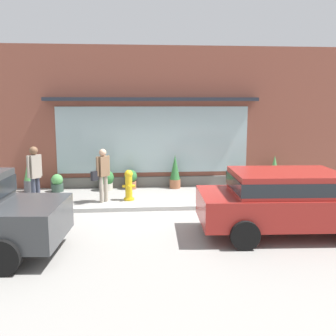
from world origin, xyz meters
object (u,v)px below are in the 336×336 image
at_px(potted_plant_window_left, 241,179).
at_px(potted_plant_low_front, 106,180).
at_px(pedestrian_passerby, 35,172).
at_px(potted_plant_doorstep, 175,172).
at_px(potted_plant_near_hydrant, 29,175).
at_px(pedestrian_with_handbag, 103,171).
at_px(potted_plant_trailing_edge, 57,183).
at_px(parked_car_red, 290,199).
at_px(potted_plant_window_right, 131,179).
at_px(fire_hydrant, 129,185).
at_px(potted_plant_window_center, 274,171).

relative_size(potted_plant_window_left, potted_plant_low_front, 0.89).
relative_size(pedestrian_passerby, potted_plant_doorstep, 1.49).
bearing_deg(potted_plant_near_hydrant, potted_plant_window_left, -0.12).
relative_size(pedestrian_with_handbag, potted_plant_doorstep, 1.37).
relative_size(potted_plant_low_front, potted_plant_near_hydrant, 0.58).
bearing_deg(potted_plant_doorstep, potted_plant_trailing_edge, -176.82).
xyz_separation_m(pedestrian_passerby, potted_plant_doorstep, (4.23, 2.32, -0.48)).
bearing_deg(parked_car_red, potted_plant_trailing_edge, 143.69).
distance_m(parked_car_red, potted_plant_low_front, 6.76).
distance_m(pedestrian_with_handbag, potted_plant_low_front, 1.77).
xyz_separation_m(pedestrian_with_handbag, potted_plant_low_front, (-0.02, 1.67, -0.59)).
bearing_deg(pedestrian_with_handbag, potted_plant_doorstep, 171.64).
bearing_deg(potted_plant_window_left, pedestrian_passerby, -161.99).
distance_m(pedestrian_passerby, potted_plant_window_left, 6.92).
bearing_deg(potted_plant_window_right, pedestrian_with_handbag, -114.18).
relative_size(fire_hydrant, potted_plant_low_front, 1.34).
bearing_deg(potted_plant_window_right, potted_plant_window_left, -3.02).
xyz_separation_m(pedestrian_with_handbag, pedestrian_passerby, (-1.86, -0.51, 0.10)).
bearing_deg(pedestrian_with_handbag, parked_car_red, 97.40).
bearing_deg(potted_plant_near_hydrant, potted_plant_trailing_edge, -2.83).
height_order(pedestrian_with_handbag, potted_plant_low_front, pedestrian_with_handbag).
xyz_separation_m(pedestrian_with_handbag, potted_plant_window_left, (4.69, 1.62, -0.62)).
bearing_deg(fire_hydrant, potted_plant_doorstep, 45.33).
height_order(potted_plant_window_left, potted_plant_doorstep, potted_plant_doorstep).
height_order(pedestrian_passerby, potted_plant_trailing_edge, pedestrian_passerby).
bearing_deg(pedestrian_passerby, potted_plant_window_center, 150.60).
xyz_separation_m(fire_hydrant, potted_plant_window_center, (5.18, 1.63, 0.06)).
xyz_separation_m(pedestrian_passerby, potted_plant_window_left, (6.54, 2.13, -0.71)).
relative_size(fire_hydrant, pedestrian_with_handbag, 0.58).
bearing_deg(parked_car_red, potted_plant_low_front, 134.37).
height_order(pedestrian_passerby, potted_plant_window_right, pedestrian_passerby).
bearing_deg(potted_plant_trailing_edge, potted_plant_near_hydrant, 177.17).
distance_m(fire_hydrant, potted_plant_low_front, 1.68).
xyz_separation_m(potted_plant_window_right, potted_plant_low_front, (-0.84, -0.15, 0.01)).
xyz_separation_m(potted_plant_window_right, potted_plant_near_hydrant, (-3.40, -0.19, 0.23)).
height_order(pedestrian_passerby, potted_plant_window_left, pedestrian_passerby).
bearing_deg(potted_plant_trailing_edge, potted_plant_doorstep, 3.18).
distance_m(pedestrian_passerby, parked_car_red, 6.94).
bearing_deg(parked_car_red, potted_plant_near_hydrant, 147.28).
xyz_separation_m(pedestrian_passerby, potted_plant_near_hydrant, (-0.72, 2.14, -0.46)).
distance_m(potted_plant_low_front, potted_plant_near_hydrant, 2.57).
bearing_deg(potted_plant_window_right, potted_plant_doorstep, -0.39).
bearing_deg(potted_plant_trailing_edge, potted_plant_window_left, 0.28).
bearing_deg(pedestrian_passerby, potted_plant_doorstep, 162.74).
bearing_deg(pedestrian_with_handbag, potted_plant_window_right, -159.87).
xyz_separation_m(potted_plant_low_front, potted_plant_doorstep, (2.40, 0.14, 0.21)).
bearing_deg(potted_plant_low_front, potted_plant_window_right, 10.24).
height_order(potted_plant_window_left, potted_plant_low_front, potted_plant_low_front).
xyz_separation_m(potted_plant_window_right, potted_plant_window_center, (5.14, 0.00, 0.19)).
bearing_deg(potted_plant_trailing_edge, parked_car_red, -38.87).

